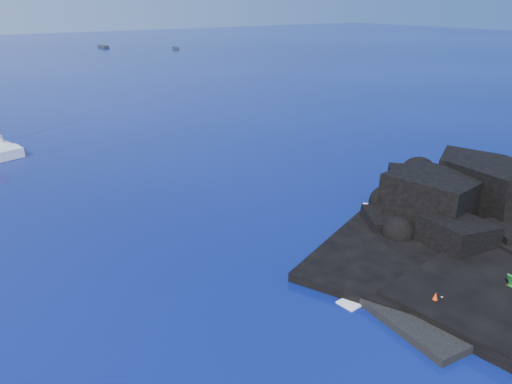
# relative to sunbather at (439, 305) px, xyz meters

# --- Properties ---
(ground) EXTENTS (400.00, 400.00, 0.00)m
(ground) POSITION_rel_sunbather_xyz_m (-2.55, -0.03, -0.53)
(ground) COLOR #040B3E
(ground) RESTS_ON ground
(headland) EXTENTS (24.00, 24.00, 3.60)m
(headland) POSITION_rel_sunbather_xyz_m (10.45, 2.97, -0.53)
(headland) COLOR black
(headland) RESTS_ON ground
(beach) EXTENTS (9.08, 6.86, 0.70)m
(beach) POSITION_rel_sunbather_xyz_m (1.95, 0.47, -0.53)
(beach) COLOR black
(beach) RESTS_ON ground
(surf_foam) EXTENTS (10.00, 8.00, 0.06)m
(surf_foam) POSITION_rel_sunbather_xyz_m (2.45, 4.97, -0.53)
(surf_foam) COLOR white
(surf_foam) RESTS_ON ground
(towel) EXTENTS (2.05, 1.60, 0.05)m
(towel) POSITION_rel_sunbather_xyz_m (0.00, 0.00, -0.15)
(towel) COLOR white
(towel) RESTS_ON beach
(sunbather) EXTENTS (1.79, 1.19, 0.25)m
(sunbather) POSITION_rel_sunbather_xyz_m (0.00, 0.00, 0.00)
(sunbather) COLOR #E5A778
(sunbather) RESTS_ON towel
(marker_cone) EXTENTS (0.50, 0.50, 0.61)m
(marker_cone) POSITION_rel_sunbather_xyz_m (0.04, 0.26, 0.13)
(marker_cone) COLOR #FF400D
(marker_cone) RESTS_ON beach
(distant_boat_a) EXTENTS (1.65, 4.71, 0.62)m
(distant_boat_a) POSITION_rel_sunbather_xyz_m (30.13, 128.09, -0.53)
(distant_boat_a) COLOR #242529
(distant_boat_a) RESTS_ON ground
(distant_boat_b) EXTENTS (2.44, 4.25, 0.54)m
(distant_boat_b) POSITION_rel_sunbather_xyz_m (44.45, 113.46, -0.53)
(distant_boat_b) COLOR #26252A
(distant_boat_b) RESTS_ON ground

